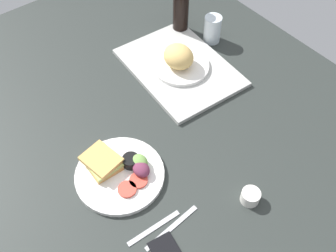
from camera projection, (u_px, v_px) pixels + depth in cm
name	position (u px, v px, depth cm)	size (l,w,h in cm)	color
ground_plane	(157.00, 137.00, 131.07)	(190.00, 150.00, 3.00)	#282D2B
serving_tray	(179.00, 67.00, 148.74)	(45.00, 33.00, 1.60)	#B2B2AD
bread_plate_near	(179.00, 60.00, 144.70)	(21.44, 21.44, 9.65)	white
plate_with_salad	(119.00, 171.00, 118.94)	(27.41, 27.41, 5.40)	white
drinking_glass	(212.00, 29.00, 155.62)	(6.88, 6.88, 11.11)	silver
soda_bottle	(181.00, 6.00, 154.65)	(6.40, 6.40, 23.71)	black
espresso_cup	(250.00, 196.00, 113.25)	(5.60, 5.60, 4.00)	silver
fork	(154.00, 228.00, 109.11)	(17.00, 1.40, 0.50)	#B7B7BC
knife	(172.00, 227.00, 109.18)	(19.00, 1.40, 0.50)	#B7B7BC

